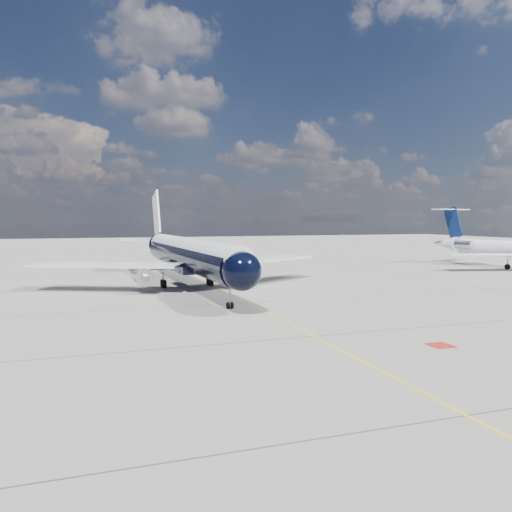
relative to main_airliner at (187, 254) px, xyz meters
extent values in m
plane|color=gray|center=(3.44, 6.58, -3.98)|extent=(320.00, 320.00, 0.00)
cube|color=yellow|center=(3.44, 1.58, -3.97)|extent=(0.16, 160.00, 0.01)
cube|color=maroon|center=(10.24, -33.42, -3.97)|extent=(1.60, 1.60, 0.01)
cylinder|color=black|center=(0.06, -1.23, -0.18)|extent=(5.21, 34.53, 3.44)
sphere|color=black|center=(1.00, -19.31, -0.18)|extent=(3.61, 3.61, 3.44)
cone|color=black|center=(-1.04, 20.01, 0.37)|extent=(3.76, 6.51, 3.44)
cylinder|color=white|center=(0.06, -1.23, 0.68)|extent=(4.55, 36.30, 2.68)
cube|color=black|center=(1.01, -19.50, 0.32)|extent=(2.23, 1.20, 0.50)
cube|color=white|center=(-9.50, -0.37, -0.99)|extent=(17.66, 11.46, 0.29)
cube|color=white|center=(9.49, 0.61, -0.99)|extent=(17.23, 12.82, 0.29)
cube|color=black|center=(0.06, -1.23, -1.44)|extent=(4.27, 9.24, 0.91)
cylinder|color=#BCBCC3|center=(-5.72, -3.34, -2.03)|extent=(2.24, 4.26, 2.03)
cylinder|color=#BCBCC3|center=(6.03, -2.74, -2.03)|extent=(2.24, 4.26, 2.03)
sphere|color=gray|center=(-5.62, -5.24, -2.03)|extent=(1.05, 1.05, 1.00)
sphere|color=gray|center=(6.13, -4.64, -2.03)|extent=(1.05, 1.05, 1.00)
cube|color=white|center=(-5.73, -3.16, -1.35)|extent=(0.35, 2.90, 1.00)
cube|color=white|center=(6.02, -2.56, -1.35)|extent=(0.35, 2.90, 1.00)
cube|color=white|center=(-1.01, 19.56, 4.98)|extent=(0.59, 5.75, 7.72)
cube|color=white|center=(-1.04, 20.01, 1.09)|extent=(11.90, 3.50, 0.20)
cylinder|color=gray|center=(0.84, -16.15, -2.85)|extent=(0.17, 0.17, 1.90)
cylinder|color=black|center=(0.65, -16.16, -3.66)|extent=(0.20, 0.64, 0.63)
cylinder|color=black|center=(1.02, -16.14, -3.66)|extent=(0.20, 0.64, 0.63)
cylinder|color=gray|center=(-2.90, -0.03, -2.76)|extent=(0.25, 0.25, 1.72)
cylinder|color=gray|center=(2.89, 0.27, -2.76)|extent=(0.25, 0.25, 1.72)
cylinder|color=black|center=(-2.87, -0.52, -3.48)|extent=(0.46, 1.02, 1.00)
cylinder|color=black|center=(-2.93, 0.47, -3.48)|extent=(0.46, 1.02, 1.00)
cylinder|color=black|center=(2.91, -0.22, -3.48)|extent=(0.46, 1.02, 1.00)
cylinder|color=black|center=(2.86, 0.77, -3.48)|extent=(0.46, 1.02, 1.00)
cone|color=white|center=(53.17, 18.05, -0.34)|extent=(3.76, 5.64, 2.81)
cube|color=white|center=(48.74, 2.88, -1.38)|extent=(13.40, 6.95, 0.23)
cylinder|color=#BCBCC3|center=(52.13, 12.02, -0.34)|extent=(2.17, 3.56, 1.56)
cylinder|color=#BCBCC3|center=(56.41, 12.87, -0.34)|extent=(2.17, 3.56, 1.56)
cube|color=white|center=(52.64, 12.12, -0.34)|extent=(1.34, 1.83, 0.19)
cube|color=white|center=(55.90, 12.77, -0.34)|extent=(1.34, 1.83, 0.19)
cube|color=#091B45|center=(53.47, 16.52, 3.56)|extent=(1.09, 4.33, 6.37)
cube|color=white|center=(53.35, 17.14, 6.05)|extent=(8.56, 3.65, 0.17)
cylinder|color=gray|center=(53.84, 3.89, -2.99)|extent=(0.24, 0.24, 1.77)
cylinder|color=black|center=(53.84, 3.89, -3.54)|extent=(0.49, 0.92, 0.87)
camera|label=1|loc=(-11.54, -59.88, 4.29)|focal=35.00mm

